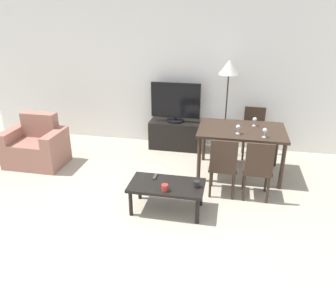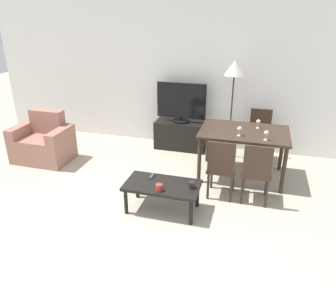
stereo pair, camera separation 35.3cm
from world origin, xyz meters
The scene contains 17 objects.
ground_plane centered at (0.00, 0.00, 0.00)m, with size 18.00×18.00×0.00m, color #B2A893.
wall_back centered at (0.00, 3.30, 1.35)m, with size 7.91×0.06×2.70m.
armchair centered at (-2.20, 1.83, 0.32)m, with size 0.97×0.67×0.87m.
tv_stand centered at (0.03, 3.01, 0.27)m, with size 0.97×0.43×0.54m.
tv centered at (0.03, 3.01, 0.91)m, with size 0.92×0.32×0.74m.
coffee_table centered at (0.30, 0.88, 0.35)m, with size 0.99×0.53×0.40m.
dining_table centered at (1.24, 2.17, 0.69)m, with size 1.36×0.91×0.78m.
dining_chair_near centered at (1.00, 1.41, 0.50)m, with size 0.40×0.40×0.90m.
dining_chair_far centered at (1.48, 2.93, 0.50)m, with size 0.40×0.40×0.90m.
dining_chair_near_right centered at (1.48, 1.41, 0.50)m, with size 0.40×0.40×0.90m.
floor_lamp centered at (0.97, 2.86, 1.52)m, with size 0.34×0.34×1.74m.
remote_primary centered at (0.10, 1.03, 0.41)m, with size 0.04×0.15×0.02m.
cup_white_near centered at (0.69, 0.88, 0.44)m, with size 0.08×0.08×0.09m.
cup_colored_far centered at (0.31, 0.71, 0.44)m, with size 0.09×0.09×0.09m.
wine_glass_left centered at (1.56, 1.86, 0.88)m, with size 0.07×0.07×0.15m.
wine_glass_center centered at (1.18, 1.93, 0.88)m, with size 0.07×0.07×0.15m.
wine_glass_right centered at (1.44, 2.35, 0.88)m, with size 0.07×0.07×0.15m.
Camera 1 is at (1.06, -2.81, 2.55)m, focal length 35.00 mm.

